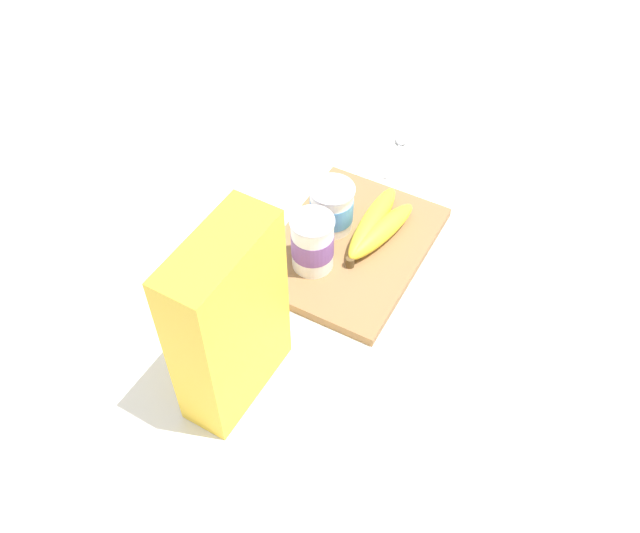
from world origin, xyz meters
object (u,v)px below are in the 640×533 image
yogurt_cup_back (332,208)px  spoon (398,148)px  cutting_board (350,247)px  banana_bunch (376,226)px  cereal_box (229,322)px  yogurt_cup_front (312,243)px

yogurt_cup_back → spoon: bearing=-2.4°
cutting_board → banana_bunch: (0.04, -0.03, 0.03)m
cutting_board → yogurt_cup_back: size_ratio=3.74×
cereal_box → yogurt_cup_front: size_ratio=2.92×
banana_bunch → spoon: (0.23, 0.06, -0.03)m
yogurt_cup_front → cutting_board: bearing=-26.7°
cereal_box → spoon: 0.59m
banana_bunch → spoon: bearing=15.3°
yogurt_cup_back → spoon: size_ratio=0.62×
banana_bunch → yogurt_cup_back: bearing=103.3°
cereal_box → yogurt_cup_back: (0.32, 0.02, -0.09)m
yogurt_cup_front → banana_bunch: 0.13m
cereal_box → banana_bunch: (0.34, -0.05, -0.11)m
cutting_board → spoon: (0.28, 0.04, -0.00)m
banana_bunch → spoon: banana_bunch is taller
cereal_box → yogurt_cup_front: cereal_box is taller
yogurt_cup_back → cutting_board: bearing=-115.3°
cereal_box → spoon: (0.58, 0.01, -0.14)m
yogurt_cup_back → banana_bunch: 0.08m
spoon → yogurt_cup_back: bearing=177.6°
cutting_board → yogurt_cup_front: yogurt_cup_front is taller
banana_bunch → cutting_board: bearing=146.7°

